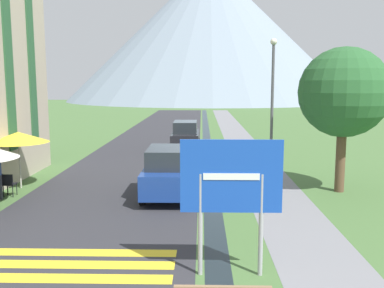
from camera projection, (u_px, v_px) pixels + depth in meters
name	position (u px, v px, depth m)	size (l,w,h in m)	color
ground_plane	(188.00, 153.00, 25.34)	(160.00, 160.00, 0.00)	#476B38
road	(161.00, 133.00, 35.29)	(6.40, 60.00, 0.01)	#2D2D33
footpath	(235.00, 133.00, 35.15)	(2.20, 60.00, 0.01)	slate
drainage_channel	(206.00, 133.00, 35.21)	(0.60, 60.00, 0.00)	black
crosswalk_marking	(51.00, 271.00, 9.45)	(5.44, 2.54, 0.01)	yellow
mountain_distant	(210.00, 32.00, 100.11)	(66.33, 66.33, 31.99)	gray
road_sign	(231.00, 187.00, 8.99)	(2.15, 0.11, 2.97)	#9E9EA3
parked_car_near	(168.00, 172.00, 15.61)	(1.75, 4.00, 1.82)	navy
parked_car_far	(185.00, 136.00, 26.18)	(1.72, 4.01, 1.82)	black
cafe_chair_far_left	(9.00, 183.00, 15.58)	(0.40, 0.40, 0.85)	black
cafe_umbrella_rear_yellow	(18.00, 137.00, 16.65)	(2.33, 2.33, 2.24)	#B7B2A8
streetlamp	(272.00, 99.00, 17.88)	(0.28, 0.28, 5.95)	#515156
tree_by_path	(344.00, 93.00, 15.87)	(3.36, 3.36, 5.46)	brown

